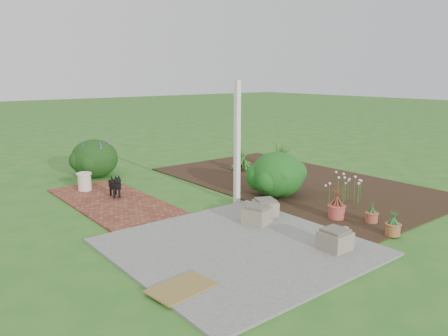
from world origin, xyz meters
TOP-DOWN VIEW (x-y plane):
  - ground at (0.00, 0.00)m, footprint 80.00×80.00m
  - concrete_patio at (-1.25, -1.75)m, footprint 3.50×3.50m
  - brick_path at (-1.70, 1.75)m, footprint 1.60×3.50m
  - garden_bed at (2.50, 0.50)m, footprint 4.00×7.00m
  - veranda_post at (0.30, 0.10)m, footprint 0.10×0.10m
  - stone_trough_near at (-0.19, -2.76)m, footprint 0.41×0.41m
  - stone_trough_mid at (-0.32, -1.19)m, footprint 0.53×0.53m
  - stone_trough_far at (0.12, -0.94)m, footprint 0.52×0.52m
  - coir_doormat at (-2.67, -2.37)m, footprint 0.85×0.60m
  - black_dog at (-1.55, 1.93)m, footprint 0.21×0.55m
  - cream_ceramic_urn at (-1.85, 2.88)m, footprint 0.32×0.32m
  - evergreen_shrub at (1.26, -0.11)m, footprint 1.51×1.51m
  - agapanthus_clump_back at (3.43, 1.85)m, footprint 0.99×0.99m
  - agapanthus_clump_front at (2.32, 2.33)m, footprint 0.86×0.86m
  - pink_flower_patch at (1.96, -1.40)m, footprint 1.26×1.26m
  - terracotta_pot_bronze at (1.04, -1.86)m, footprint 0.38×0.38m
  - terracotta_pot_small_left at (1.34, -2.39)m, footprint 0.28×0.28m
  - terracotta_pot_small_right at (1.05, -2.98)m, footprint 0.30×0.30m
  - purple_flowering_bush at (-1.06, 4.18)m, footprint 1.39×1.39m

SIDE VIEW (x-z plane):
  - ground at x=0.00m, z-range 0.00..0.00m
  - garden_bed at x=2.50m, z-range 0.00..0.03m
  - concrete_patio at x=-1.25m, z-range 0.00..0.04m
  - brick_path at x=-1.70m, z-range 0.00..0.04m
  - coir_doormat at x=-2.67m, z-range 0.04..0.06m
  - terracotta_pot_small_left at x=1.34m, z-range 0.03..0.21m
  - terracotta_pot_small_right at x=1.05m, z-range 0.03..0.23m
  - terracotta_pot_bronze at x=1.04m, z-range 0.03..0.27m
  - stone_trough_far at x=0.12m, z-range 0.04..0.31m
  - stone_trough_near at x=-0.19m, z-range 0.04..0.31m
  - stone_trough_mid at x=-0.32m, z-range 0.04..0.32m
  - cream_ceramic_urn at x=-1.85m, z-range 0.04..0.43m
  - black_dog at x=-1.55m, z-range 0.09..0.56m
  - pink_flower_patch at x=1.96m, z-range 0.03..0.64m
  - agapanthus_clump_front at x=2.32m, z-range 0.03..0.75m
  - agapanthus_clump_back at x=3.43m, z-range 0.03..0.85m
  - purple_flowering_bush at x=-1.06m, z-range 0.00..1.01m
  - evergreen_shrub at x=1.26m, z-range 0.03..1.02m
  - veranda_post at x=0.30m, z-range 0.00..2.50m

